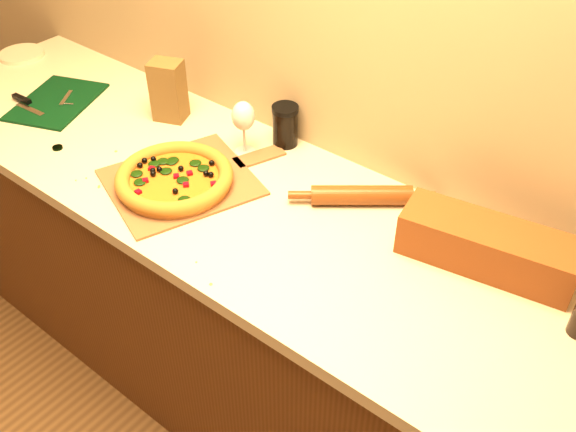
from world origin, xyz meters
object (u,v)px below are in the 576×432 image
object	(u,v)px
cutting_board	(56,102)
wine_glass	(243,117)
pizza	(175,178)
pizza_peel	(186,180)
rolling_pin	(362,195)
side_plate	(22,54)
dark_jar	(285,125)

from	to	relation	value
cutting_board	wine_glass	distance (m)	0.74
pizza	cutting_board	bearing A→B (deg)	173.53
pizza_peel	rolling_pin	xyz separation A→B (m)	(0.45, 0.23, 0.02)
pizza	side_plate	size ratio (longest dim) A/B	1.97
wine_glass	pizza	bearing A→B (deg)	-98.74
pizza_peel	cutting_board	size ratio (longest dim) A/B	1.50
cutting_board	wine_glass	world-z (taller)	wine_glass
pizza	wine_glass	size ratio (longest dim) A/B	1.93
dark_jar	side_plate	distance (m)	1.18
dark_jar	side_plate	size ratio (longest dim) A/B	0.78
wine_glass	dark_jar	bearing A→B (deg)	59.15
pizza_peel	dark_jar	world-z (taller)	dark_jar
cutting_board	rolling_pin	size ratio (longest dim) A/B	1.15
pizza_peel	cutting_board	bearing A→B (deg)	-162.06
rolling_pin	wine_glass	size ratio (longest dim) A/B	1.92
pizza	wine_glass	bearing A→B (deg)	81.26
pizza	rolling_pin	world-z (taller)	same
pizza	rolling_pin	distance (m)	0.53
pizza	side_plate	distance (m)	1.09
rolling_pin	side_plate	size ratio (longest dim) A/B	1.96
dark_jar	wine_glass	bearing A→B (deg)	-120.85
pizza_peel	dark_jar	xyz separation A→B (m)	(0.10, 0.33, 0.06)
wine_glass	dark_jar	distance (m)	0.14
side_plate	cutting_board	bearing A→B (deg)	-18.83
wine_glass	dark_jar	world-z (taller)	wine_glass
pizza	wine_glass	world-z (taller)	wine_glass
cutting_board	dark_jar	world-z (taller)	dark_jar
pizza	wine_glass	distance (m)	0.27
pizza_peel	side_plate	bearing A→B (deg)	-168.01
rolling_pin	pizza	bearing A→B (deg)	-149.80
side_plate	dark_jar	bearing A→B (deg)	7.55
rolling_pin	wine_glass	world-z (taller)	wine_glass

